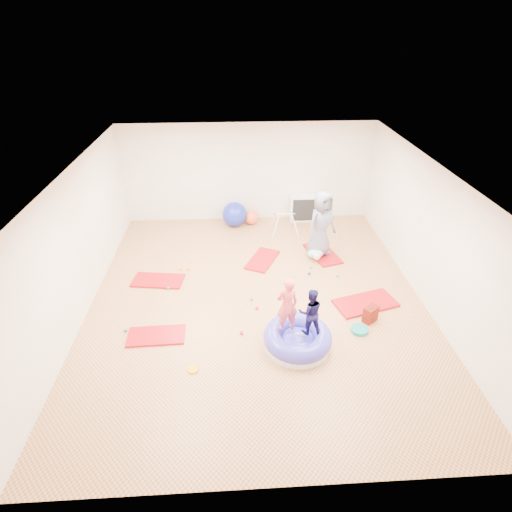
{
  "coord_description": "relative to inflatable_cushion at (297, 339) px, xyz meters",
  "views": [
    {
      "loc": [
        -0.42,
        -6.83,
        5.24
      ],
      "look_at": [
        0.0,
        0.3,
        0.9
      ],
      "focal_mm": 28.0,
      "sensor_mm": 36.0,
      "label": 1
    }
  ],
  "objects": [
    {
      "name": "gym_mat_front_left",
      "position": [
        -2.63,
        0.38,
        -0.13
      ],
      "size": [
        1.08,
        0.57,
        0.04
      ],
      "primitive_type": "cube",
      "rotation": [
        0.0,
        0.0,
        0.03
      ],
      "color": "#B51B29",
      "rests_on": "ground"
    },
    {
      "name": "infant_play_gym",
      "position": [
        0.29,
        4.48,
        0.23
      ],
      "size": [
        0.74,
        0.7,
        0.57
      ],
      "rotation": [
        0.0,
        0.0,
        0.01
      ],
      "color": "white",
      "rests_on": "ground"
    },
    {
      "name": "gym_mat_rear_right",
      "position": [
        1.12,
        3.19,
        -0.13
      ],
      "size": [
        0.87,
        1.27,
        0.05
      ],
      "primitive_type": "cube",
      "rotation": [
        0.0,
        0.0,
        1.85
      ],
      "color": "#B51B29",
      "rests_on": "ground"
    },
    {
      "name": "exercise_ball_blue",
      "position": [
        -1.09,
        4.97,
        0.2
      ],
      "size": [
        0.7,
        0.7,
        0.7
      ],
      "primitive_type": "sphere",
      "color": "#1929A5",
      "rests_on": "ground"
    },
    {
      "name": "gym_mat_mid_left",
      "position": [
        -2.88,
        2.23,
        -0.13
      ],
      "size": [
        1.2,
        0.72,
        0.05
      ],
      "primitive_type": "cube",
      "rotation": [
        0.0,
        0.0,
        -0.14
      ],
      "color": "#B51B29",
      "rests_on": "ground"
    },
    {
      "name": "inflatable_cushion",
      "position": [
        0.0,
        0.0,
        0.0
      ],
      "size": [
        1.26,
        1.26,
        0.4
      ],
      "rotation": [
        0.0,
        0.0,
        -0.06
      ],
      "color": "silver",
      "rests_on": "ground"
    },
    {
      "name": "room",
      "position": [
        -0.66,
        1.43,
        1.25
      ],
      "size": [
        7.01,
        8.01,
        2.81
      ],
      "color": "tan",
      "rests_on": "ground"
    },
    {
      "name": "child_navy",
      "position": [
        0.2,
        0.01,
        0.67
      ],
      "size": [
        0.45,
        0.35,
        0.91
      ],
      "primitive_type": "imported",
      "rotation": [
        0.0,
        0.0,
        3.15
      ],
      "color": "#141041",
      "rests_on": "inflatable_cushion"
    },
    {
      "name": "ball_pit_balls",
      "position": [
        -1.03,
        1.77,
        -0.12
      ],
      "size": [
        4.59,
        2.4,
        0.07
      ],
      "color": "green",
      "rests_on": "ground"
    },
    {
      "name": "gym_mat_center_back",
      "position": [
        -0.43,
        2.99,
        -0.13
      ],
      "size": [
        0.96,
        1.21,
        0.05
      ],
      "primitive_type": "cube",
      "rotation": [
        0.0,
        0.0,
        1.12
      ],
      "color": "#B51B29",
      "rests_on": "ground"
    },
    {
      "name": "exercise_ball_orange",
      "position": [
        -0.6,
        5.03,
        0.05
      ],
      "size": [
        0.41,
        0.41,
        0.41
      ],
      "primitive_type": "sphere",
      "color": "#FF5831",
      "rests_on": "ground"
    },
    {
      "name": "adult_caregiver",
      "position": [
        1.02,
        3.19,
        0.72
      ],
      "size": [
        0.96,
        0.85,
        1.65
      ],
      "primitive_type": "imported",
      "rotation": [
        0.0,
        0.0,
        0.51
      ],
      "color": "slate",
      "rests_on": "gym_mat_rear_right"
    },
    {
      "name": "cube_shelf",
      "position": [
        0.93,
        5.23,
        0.23
      ],
      "size": [
        0.77,
        0.38,
        0.77
      ],
      "color": "white",
      "rests_on": "ground"
    },
    {
      "name": "gym_mat_right",
      "position": [
        1.62,
        1.12,
        -0.13
      ],
      "size": [
        1.41,
        0.97,
        0.05
      ],
      "primitive_type": "cube",
      "rotation": [
        0.0,
        0.0,
        0.28
      ],
      "color": "#B51B29",
      "rests_on": "ground"
    },
    {
      "name": "yellow_toy",
      "position": [
        -1.87,
        -0.5,
        -0.14
      ],
      "size": [
        0.19,
        0.19,
        0.03
      ],
      "primitive_type": "cylinder",
      "color": "#F39E00",
      "rests_on": "ground"
    },
    {
      "name": "backpack",
      "position": [
        1.54,
        0.6,
        0.01
      ],
      "size": [
        0.34,
        0.32,
        0.33
      ],
      "primitive_type": "cube",
      "rotation": [
        0.0,
        0.0,
        0.64
      ],
      "color": "#B61A09",
      "rests_on": "ground"
    },
    {
      "name": "infant",
      "position": [
        0.89,
        2.95,
        0.01
      ],
      "size": [
        0.39,
        0.4,
        0.23
      ],
      "color": "#93D7F2",
      "rests_on": "gym_mat_rear_right"
    },
    {
      "name": "child_pink",
      "position": [
        -0.2,
        0.11,
        0.76
      ],
      "size": [
        0.45,
        0.34,
        1.1
      ],
      "primitive_type": "imported",
      "rotation": [
        0.0,
        0.0,
        3.35
      ],
      "color": "#F8515C",
      "rests_on": "inflatable_cushion"
    },
    {
      "name": "balance_disc",
      "position": [
        1.25,
        0.3,
        -0.12
      ],
      "size": [
        0.33,
        0.33,
        0.07
      ],
      "primitive_type": "cylinder",
      "color": "#17827C",
      "rests_on": "ground"
    }
  ]
}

